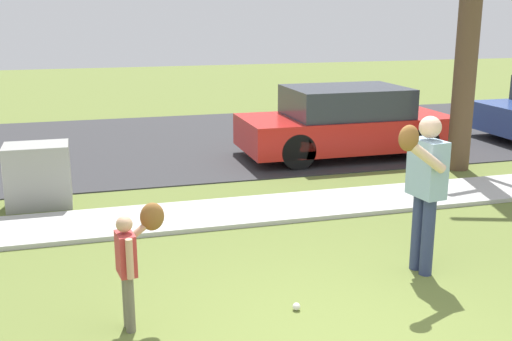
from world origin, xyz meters
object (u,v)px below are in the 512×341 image
(street_tree_near, at_px, (471,9))
(parked_hatchback_red, at_px, (345,123))
(person_adult, at_px, (424,179))
(utility_cabinet, at_px, (38,175))
(person_child, at_px, (133,252))
(baseball, at_px, (296,307))

(street_tree_near, height_order, parked_hatchback_red, street_tree_near)
(person_adult, height_order, utility_cabinet, person_adult)
(parked_hatchback_red, bearing_deg, person_child, 51.47)
(person_adult, bearing_deg, parked_hatchback_red, -112.92)
(person_adult, xyz_separation_m, baseball, (-1.56, -0.46, -1.01))
(person_child, distance_m, utility_cabinet, 4.11)
(utility_cabinet, height_order, parked_hatchback_red, parked_hatchback_red)
(person_adult, xyz_separation_m, person_child, (-3.04, -0.34, -0.35))
(street_tree_near, bearing_deg, baseball, -136.81)
(person_adult, height_order, baseball, person_adult)
(person_child, xyz_separation_m, parked_hatchback_red, (4.54, 5.70, -0.05))
(person_adult, xyz_separation_m, utility_cabinet, (-4.04, 3.64, -0.60))
(baseball, xyz_separation_m, parked_hatchback_red, (3.06, 5.82, 0.62))
(utility_cabinet, xyz_separation_m, parked_hatchback_red, (5.54, 1.72, 0.20))
(street_tree_near, bearing_deg, person_adult, -128.25)
(parked_hatchback_red, bearing_deg, baseball, 62.30)
(baseball, bearing_deg, utility_cabinet, 121.16)
(baseball, height_order, parked_hatchback_red, parked_hatchback_red)
(person_adult, relative_size, street_tree_near, 0.33)
(street_tree_near, bearing_deg, parked_hatchback_red, 136.03)
(person_adult, relative_size, person_child, 1.56)
(person_child, xyz_separation_m, utility_cabinet, (-1.00, 3.98, -0.25))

